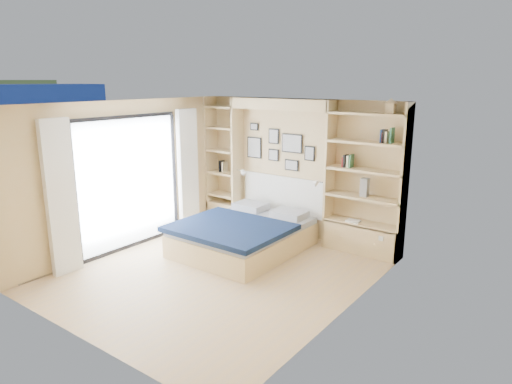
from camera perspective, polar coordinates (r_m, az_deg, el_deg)
The scene contains 9 objects.
ground at distance 6.94m, azimuth -4.60°, elevation -10.13°, with size 4.50×4.50×0.00m, color tan.
room_shell at distance 7.97m, azimuth 0.32°, elevation 1.24°, with size 4.50×4.50×4.50m.
bed at distance 7.74m, azimuth -1.48°, elevation -5.27°, with size 1.79×2.35×1.07m.
photo_gallery at distance 8.48m, azimuth 2.77°, elevation 5.62°, with size 1.48×0.02×0.82m.
reading_lamps at distance 8.30m, azimuth 2.75°, elevation 1.91°, with size 1.92×0.12×0.15m.
shelf_decor at distance 7.60m, azimuth 11.65°, elevation 4.98°, with size 3.50×0.23×2.03m.
deck at distance 9.56m, azimuth -21.19°, elevation -4.26°, with size 3.20×4.00×0.05m, color #665C4B.
deck_chair at distance 9.85m, azimuth -14.06°, elevation -0.85°, with size 0.61×0.88×0.81m.
shipping_container at distance 20.08m, azimuth -27.93°, elevation 8.01°, with size 2.54×6.35×2.65m, color navy.
Camera 1 is at (4.19, -4.76, 2.82)m, focal length 32.00 mm.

